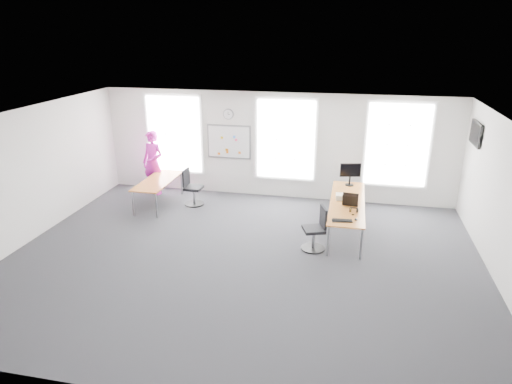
% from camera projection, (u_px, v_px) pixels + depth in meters
% --- Properties ---
extents(floor, '(10.00, 10.00, 0.00)m').
position_uv_depth(floor, '(242.00, 259.00, 9.70)').
color(floor, '#25262A').
rests_on(floor, ground).
extents(ceiling, '(10.00, 10.00, 0.00)m').
position_uv_depth(ceiling, '(241.00, 119.00, 8.69)').
color(ceiling, white).
rests_on(ceiling, ground).
extents(wall_back, '(10.00, 0.00, 10.00)m').
position_uv_depth(wall_back, '(275.00, 146.00, 12.88)').
color(wall_back, white).
rests_on(wall_back, ground).
extents(wall_front, '(10.00, 0.00, 10.00)m').
position_uv_depth(wall_front, '(163.00, 303.00, 5.52)').
color(wall_front, white).
rests_on(wall_front, ground).
extents(wall_left, '(0.00, 10.00, 10.00)m').
position_uv_depth(wall_left, '(24.00, 177.00, 10.18)').
color(wall_left, white).
rests_on(wall_left, ground).
extents(wall_right, '(0.00, 10.00, 10.00)m').
position_uv_depth(wall_right, '(511.00, 213.00, 8.21)').
color(wall_right, white).
rests_on(wall_right, ground).
extents(window_left, '(1.60, 0.06, 2.20)m').
position_uv_depth(window_left, '(175.00, 134.00, 13.37)').
color(window_left, white).
rests_on(window_left, wall_back).
extents(window_mid, '(1.60, 0.06, 2.20)m').
position_uv_depth(window_mid, '(286.00, 140.00, 12.72)').
color(window_mid, white).
rests_on(window_mid, wall_back).
extents(window_right, '(1.60, 0.06, 2.20)m').
position_uv_depth(window_right, '(397.00, 145.00, 12.13)').
color(window_right, white).
rests_on(window_right, wall_back).
extents(desk_right, '(0.81, 3.03, 0.74)m').
position_uv_depth(desk_right, '(347.00, 203.00, 10.88)').
color(desk_right, '#CD7131').
rests_on(desk_right, ground).
extents(desk_left, '(0.77, 1.93, 0.70)m').
position_uv_depth(desk_left, '(158.00, 182.00, 12.50)').
color(desk_left, '#CD7131').
rests_on(desk_left, ground).
extents(chair_right, '(0.57, 0.57, 0.99)m').
position_uv_depth(chair_right, '(316.00, 231.00, 10.01)').
color(chair_right, black).
rests_on(chair_right, ground).
extents(chair_left, '(0.54, 0.54, 1.01)m').
position_uv_depth(chair_left, '(192.00, 189.00, 12.58)').
color(chair_left, black).
rests_on(chair_left, ground).
extents(person, '(0.78, 0.62, 1.88)m').
position_uv_depth(person, '(153.00, 163.00, 13.25)').
color(person, '#D020AD').
rests_on(person, ground).
extents(whiteboard, '(1.20, 0.03, 0.90)m').
position_uv_depth(whiteboard, '(229.00, 142.00, 13.10)').
color(whiteboard, white).
rests_on(whiteboard, wall_back).
extents(wall_clock, '(0.30, 0.04, 0.30)m').
position_uv_depth(wall_clock, '(228.00, 114.00, 12.82)').
color(wall_clock, gray).
rests_on(wall_clock, wall_back).
extents(tv, '(0.06, 0.90, 0.55)m').
position_uv_depth(tv, '(476.00, 133.00, 10.71)').
color(tv, black).
rests_on(tv, wall_right).
extents(keyboard, '(0.45, 0.23, 0.02)m').
position_uv_depth(keyboard, '(342.00, 221.00, 9.76)').
color(keyboard, black).
rests_on(keyboard, desk_right).
extents(mouse, '(0.09, 0.12, 0.04)m').
position_uv_depth(mouse, '(356.00, 219.00, 9.80)').
color(mouse, black).
rests_on(mouse, desk_right).
extents(lens_cap, '(0.08, 0.08, 0.01)m').
position_uv_depth(lens_cap, '(353.00, 215.00, 10.09)').
color(lens_cap, black).
rests_on(lens_cap, desk_right).
extents(headphones, '(0.20, 0.10, 0.12)m').
position_uv_depth(headphones, '(354.00, 210.00, 10.22)').
color(headphones, black).
rests_on(headphones, desk_right).
extents(laptop_sleeve, '(0.37, 0.24, 0.30)m').
position_uv_depth(laptop_sleeve, '(350.00, 200.00, 10.54)').
color(laptop_sleeve, black).
rests_on(laptop_sleeve, desk_right).
extents(paper_stack, '(0.37, 0.29, 0.12)m').
position_uv_depth(paper_stack, '(343.00, 197.00, 11.00)').
color(paper_stack, beige).
rests_on(paper_stack, desk_right).
extents(monitor, '(0.53, 0.22, 0.60)m').
position_uv_depth(monitor, '(350.00, 172.00, 11.86)').
color(monitor, black).
rests_on(monitor, desk_right).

